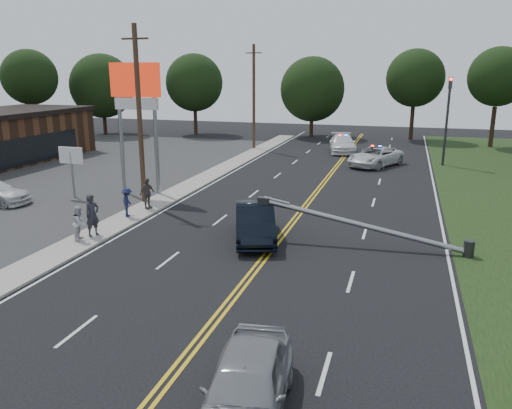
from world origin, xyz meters
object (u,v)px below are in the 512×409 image
(emergency_b, at_px, (342,144))
(bystander_d, at_px, (147,193))
(utility_pole_mid, at_px, (139,116))
(bystander_b, at_px, (80,223))
(bystander_c, at_px, (127,202))
(waiting_sedan, at_px, (247,387))
(crashed_sedan, at_px, (255,222))
(bystander_a, at_px, (92,215))
(fallen_streetlight, at_px, (373,228))
(utility_pole_far, at_px, (254,97))
(emergency_a, at_px, (376,157))
(traffic_signal, at_px, (447,114))
(small_sign, at_px, (71,160))
(pylon_sign, at_px, (136,97))

(emergency_b, xyz_separation_m, bystander_d, (-7.67, -24.07, 0.16))
(utility_pole_mid, relative_size, bystander_b, 6.41)
(bystander_c, distance_m, bystander_d, 1.71)
(waiting_sedan, xyz_separation_m, emergency_b, (-2.84, 38.82, 0.05))
(crashed_sedan, relative_size, bystander_a, 2.52)
(fallen_streetlight, bearing_deg, crashed_sedan, -175.79)
(utility_pole_mid, bearing_deg, waiting_sedan, -54.57)
(utility_pole_far, bearing_deg, bystander_a, -88.13)
(utility_pole_far, height_order, emergency_a, utility_pole_far)
(traffic_signal, relative_size, emergency_b, 1.24)
(small_sign, xyz_separation_m, bystander_c, (5.58, -3.12, -1.45))
(utility_pole_far, distance_m, bystander_a, 28.69)
(emergency_b, bearing_deg, small_sign, -131.54)
(small_sign, bearing_deg, pylon_sign, 29.74)
(emergency_a, xyz_separation_m, bystander_c, (-11.40, -19.25, 0.11))
(fallen_streetlight, relative_size, bystander_b, 6.00)
(bystander_b, bearing_deg, utility_pole_far, -12.80)
(pylon_sign, height_order, fallen_streetlight, pylon_sign)
(pylon_sign, relative_size, emergency_a, 1.44)
(pylon_sign, distance_m, waiting_sedan, 22.85)
(waiting_sedan, xyz_separation_m, bystander_b, (-10.82, 9.14, 0.13))
(traffic_signal, bearing_deg, waiting_sedan, -99.94)
(pylon_sign, height_order, bystander_b, pylon_sign)
(bystander_c, bearing_deg, bystander_d, -25.80)
(utility_pole_mid, distance_m, emergency_b, 24.62)
(pylon_sign, xyz_separation_m, bystander_b, (2.00, -9.04, -5.10))
(fallen_streetlight, xyz_separation_m, utility_pole_far, (-13.39, 26.00, 4.17))
(traffic_signal, distance_m, bystander_d, 25.69)
(small_sign, xyz_separation_m, bystander_b, (5.50, -7.04, -1.43))
(emergency_a, relative_size, emergency_b, 0.98)
(utility_pole_far, xyz_separation_m, bystander_b, (0.70, -29.04, -4.18))
(traffic_signal, height_order, waiting_sedan, traffic_signal)
(crashed_sedan, height_order, emergency_a, crashed_sedan)
(fallen_streetlight, height_order, utility_pole_far, utility_pole_far)
(traffic_signal, xyz_separation_m, bystander_c, (-16.72, -21.12, -3.32))
(emergency_a, bearing_deg, small_sign, -109.79)
(emergency_b, xyz_separation_m, bystander_b, (-7.98, -29.68, 0.07))
(small_sign, bearing_deg, bystander_d, -13.85)
(utility_pole_mid, height_order, bystander_b, utility_pole_mid)
(fallen_streetlight, height_order, bystander_d, fallen_streetlight)
(fallen_streetlight, height_order, utility_pole_mid, utility_pole_mid)
(small_sign, xyz_separation_m, waiting_sedan, (16.31, -16.18, -1.56))
(fallen_streetlight, bearing_deg, small_sign, 167.60)
(traffic_signal, height_order, bystander_d, traffic_signal)
(crashed_sedan, bearing_deg, utility_pole_far, 88.04)
(pylon_sign, height_order, utility_pole_mid, utility_pole_mid)
(traffic_signal, height_order, crashed_sedan, traffic_signal)
(bystander_b, height_order, bystander_d, bystander_d)
(fallen_streetlight, xyz_separation_m, waiting_sedan, (-1.88, -12.18, -0.15))
(small_sign, bearing_deg, bystander_b, -52.03)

